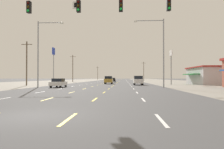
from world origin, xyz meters
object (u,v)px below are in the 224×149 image
(sedan_far_left_nearest, at_px, (58,83))
(streetlight_left_row_0, at_px, (40,49))
(suv_far_right_near, at_px, (138,80))
(pole_sign_left_row_1, at_px, (54,57))
(sedan_inner_left_far, at_px, (111,79))
(streetlight_right_row_0, at_px, (161,48))
(pole_sign_right_row_1, at_px, (171,58))
(suv_center_turn_mid, at_px, (109,80))
(hatchback_center_turn_midfar, at_px, (113,80))

(sedan_far_left_nearest, relative_size, streetlight_left_row_0, 0.42)
(sedan_far_left_nearest, bearing_deg, suv_far_right_near, 41.95)
(streetlight_left_row_0, bearing_deg, pole_sign_left_row_1, 103.08)
(sedan_far_left_nearest, bearing_deg, sedan_inner_left_far, 87.86)
(sedan_inner_left_far, height_order, pole_sign_left_row_1, pole_sign_left_row_1)
(sedan_far_left_nearest, height_order, streetlight_right_row_0, streetlight_right_row_0)
(pole_sign_left_row_1, height_order, pole_sign_right_row_1, pole_sign_left_row_1)
(pole_sign_left_row_1, height_order, streetlight_left_row_0, streetlight_left_row_0)
(suv_far_right_near, bearing_deg, sedan_far_left_nearest, -138.05)
(suv_center_turn_mid, height_order, sedan_inner_left_far, suv_center_turn_mid)
(pole_sign_left_row_1, bearing_deg, sedan_far_left_nearest, -69.83)
(sedan_far_left_nearest, bearing_deg, pole_sign_right_row_1, 34.89)
(sedan_far_left_nearest, xyz_separation_m, suv_far_right_near, (13.90, 12.50, 0.27))
(hatchback_center_turn_midfar, bearing_deg, pole_sign_right_row_1, -59.57)
(sedan_inner_left_far, relative_size, pole_sign_right_row_1, 0.57)
(hatchback_center_turn_midfar, height_order, pole_sign_right_row_1, pole_sign_right_row_1)
(sedan_far_left_nearest, bearing_deg, suv_center_turn_mid, 71.60)
(sedan_inner_left_far, height_order, streetlight_right_row_0, streetlight_right_row_0)
(streetlight_left_row_0, relative_size, streetlight_right_row_0, 0.99)
(suv_far_right_near, bearing_deg, pole_sign_left_row_1, 156.68)
(suv_far_right_near, xyz_separation_m, sedan_inner_left_far, (-10.61, 75.72, -0.27))
(sedan_far_left_nearest, xyz_separation_m, suv_center_turn_mid, (6.85, 20.60, 0.27))
(suv_far_right_near, relative_size, streetlight_right_row_0, 0.45)
(hatchback_center_turn_midfar, distance_m, pole_sign_right_row_1, 29.29)
(sedan_far_left_nearest, xyz_separation_m, sedan_inner_left_far, (3.29, 88.22, 0.00))
(sedan_inner_left_far, height_order, streetlight_left_row_0, streetlight_left_row_0)
(hatchback_center_turn_midfar, bearing_deg, sedan_inner_left_far, 94.40)
(hatchback_center_turn_midfar, relative_size, streetlight_right_row_0, 0.36)
(hatchback_center_turn_midfar, xyz_separation_m, streetlight_right_row_0, (9.60, -40.51, 5.55))
(sedan_far_left_nearest, xyz_separation_m, pole_sign_left_row_1, (-8.07, 21.97, 6.37))
(suv_center_turn_mid, bearing_deg, sedan_far_left_nearest, -108.40)
(hatchback_center_turn_midfar, relative_size, streetlight_left_row_0, 0.36)
(sedan_inner_left_far, bearing_deg, suv_center_turn_mid, -86.98)
(suv_far_right_near, bearing_deg, pole_sign_right_row_1, 18.43)
(suv_far_right_near, bearing_deg, streetlight_right_row_0, -78.34)
(suv_far_right_near, height_order, streetlight_right_row_0, streetlight_right_row_0)
(suv_center_turn_mid, relative_size, pole_sign_left_row_1, 0.51)
(pole_sign_right_row_1, bearing_deg, streetlight_right_row_0, -107.68)
(sedan_far_left_nearest, relative_size, streetlight_right_row_0, 0.41)
(suv_center_turn_mid, distance_m, pole_sign_left_row_1, 16.18)
(suv_far_right_near, height_order, suv_center_turn_mid, same)
(sedan_far_left_nearest, bearing_deg, pole_sign_left_row_1, 110.17)
(suv_center_turn_mid, relative_size, streetlight_right_row_0, 0.45)
(sedan_inner_left_far, bearing_deg, streetlight_right_row_0, -81.48)
(hatchback_center_turn_midfar, bearing_deg, streetlight_right_row_0, -76.67)
(pole_sign_left_row_1, bearing_deg, streetlight_right_row_0, -42.46)
(sedan_far_left_nearest, relative_size, hatchback_center_turn_midfar, 1.15)
(pole_sign_right_row_1, height_order, streetlight_left_row_0, streetlight_left_row_0)
(suv_center_turn_mid, distance_m, hatchback_center_turn_midfar, 19.31)
(pole_sign_left_row_1, xyz_separation_m, streetlight_left_row_0, (5.25, -22.58, -0.91))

